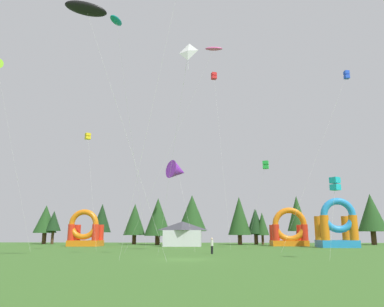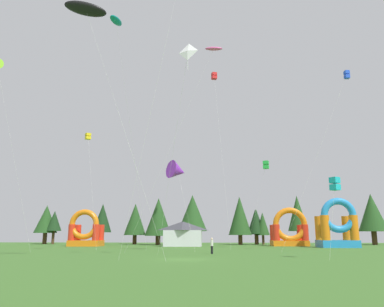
# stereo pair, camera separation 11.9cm
# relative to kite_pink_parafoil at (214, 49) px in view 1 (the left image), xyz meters

# --- Properties ---
(ground_plane) EXTENTS (120.00, 120.00, 0.00)m
(ground_plane) POSITION_rel_kite_pink_parafoil_xyz_m (-2.67, -8.78, -23.11)
(ground_plane) COLOR #3D6B28
(kite_pink_parafoil) EXTENTS (11.09, 1.99, 23.54)m
(kite_pink_parafoil) POSITION_rel_kite_pink_parafoil_xyz_m (0.00, 0.00, 0.00)
(kite_pink_parafoil) COLOR #EA599E
(kite_pink_parafoil) RESTS_ON ground_plane
(kite_blue_box) EXTENTS (9.42, 1.66, 21.39)m
(kite_blue_box) POSITION_rel_kite_pink_parafoil_xyz_m (16.03, 3.11, -2.33)
(kite_blue_box) COLOR blue
(kite_blue_box) RESTS_ON ground_plane
(kite_black_parafoil) EXTENTS (9.00, 2.19, 21.71)m
(kite_black_parafoil) POSITION_rel_kite_pink_parafoil_xyz_m (-10.90, -12.24, -2.29)
(kite_black_parafoil) COLOR black
(kite_black_parafoil) RESTS_ON ground_plane
(kite_red_box) EXTENTS (2.44, 6.43, 28.22)m
(kite_red_box) POSITION_rel_kite_pink_parafoil_xyz_m (0.15, 18.11, 4.48)
(kite_red_box) COLOR red
(kite_red_box) RESTS_ON ground_plane
(kite_yellow_box) EXTENTS (3.91, 4.87, 16.21)m
(kite_yellow_box) POSITION_rel_kite_pink_parafoil_xyz_m (-18.12, 11.08, -7.38)
(kite_yellow_box) COLOR yellow
(kite_yellow_box) RESTS_ON ground_plane
(kite_white_diamond) EXTENTS (4.19, 7.43, 19.35)m
(kite_white_diamond) POSITION_rel_kite_pink_parafoil_xyz_m (-2.47, -8.27, -4.52)
(kite_white_diamond) COLOR white
(kite_white_diamond) RESTS_ON ground_plane
(kite_teal_parafoil) EXTENTS (3.01, 11.83, 26.09)m
(kite_teal_parafoil) POSITION_rel_kite_pink_parafoil_xyz_m (-10.96, -2.53, 2.47)
(kite_teal_parafoil) COLOR #0C7F7A
(kite_teal_parafoil) RESTS_ON ground_plane
(kite_purple_delta) EXTENTS (4.10, 4.68, 11.35)m
(kite_purple_delta) POSITION_rel_kite_pink_parafoil_xyz_m (-4.77, 7.45, -13.10)
(kite_purple_delta) COLOR purple
(kite_purple_delta) RESTS_ON ground_plane
(kite_green_box) EXTENTS (3.48, 1.45, 12.52)m
(kite_green_box) POSITION_rel_kite_pink_parafoil_xyz_m (7.52, 14.44, -11.17)
(kite_green_box) COLOR green
(kite_green_box) RESTS_ON ground_plane
(kite_cyan_box) EXTENTS (1.63, 1.32, 6.80)m
(kite_cyan_box) POSITION_rel_kite_pink_parafoil_xyz_m (10.16, -7.91, -16.87)
(kite_cyan_box) COLOR #19B7CC
(kite_cyan_box) RESTS_ON ground_plane
(person_far_side) EXTENTS (0.40, 0.40, 1.66)m
(person_far_side) POSITION_rel_kite_pink_parafoil_xyz_m (-0.43, 0.14, -22.12)
(person_far_side) COLOR black
(person_far_side) RESTS_ON ground_plane
(inflatable_orange_dome) EXTENTS (5.24, 4.03, 6.10)m
(inflatable_orange_dome) POSITION_rel_kite_pink_parafoil_xyz_m (-21.90, 23.46, -20.94)
(inflatable_orange_dome) COLOR orange
(inflatable_orange_dome) RESTS_ON ground_plane
(inflatable_yellow_castle) EXTENTS (6.00, 4.33, 6.48)m
(inflatable_yellow_castle) POSITION_rel_kite_pink_parafoil_xyz_m (12.74, 26.42, -20.85)
(inflatable_yellow_castle) COLOR orange
(inflatable_yellow_castle) RESTS_ON ground_plane
(inflatable_red_slide) EXTENTS (5.55, 4.63, 7.46)m
(inflatable_red_slide) POSITION_rel_kite_pink_parafoil_xyz_m (18.75, 19.74, -20.32)
(inflatable_red_slide) COLOR #268CD8
(inflatable_red_slide) RESTS_ON ground_plane
(festival_tent) EXTENTS (6.21, 3.80, 4.09)m
(festival_tent) POSITION_rel_kite_pink_parafoil_xyz_m (-5.40, 23.87, -21.06)
(festival_tent) COLOR silver
(festival_tent) RESTS_ON ground_plane
(tree_row_0) EXTENTS (4.65, 4.65, 7.89)m
(tree_row_0) POSITION_rel_kite_pink_parafoil_xyz_m (-34.90, 36.97, -18.10)
(tree_row_0) COLOR #4C331E
(tree_row_0) RESTS_ON ground_plane
(tree_row_1) EXTENTS (3.05, 3.05, 6.65)m
(tree_row_1) POSITION_rel_kite_pink_parafoil_xyz_m (-32.89, 36.32, -18.54)
(tree_row_1) COLOR #4C331E
(tree_row_1) RESTS_ON ground_plane
(tree_row_2) EXTENTS (3.71, 3.71, 7.95)m
(tree_row_2) POSITION_rel_kite_pink_parafoil_xyz_m (-22.42, 34.74, -18.01)
(tree_row_2) COLOR #4C331E
(tree_row_2) RESTS_ON ground_plane
(tree_row_3) EXTENTS (4.41, 4.41, 8.05)m
(tree_row_3) POSITION_rel_kite_pink_parafoil_xyz_m (-16.07, 36.07, -18.22)
(tree_row_3) COLOR #4C331E
(tree_row_3) RESTS_ON ground_plane
(tree_row_4) EXTENTS (5.07, 5.07, 8.79)m
(tree_row_4) POSITION_rel_kite_pink_parafoil_xyz_m (-10.78, 32.04, -17.90)
(tree_row_4) COLOR #4C331E
(tree_row_4) RESTS_ON ground_plane
(tree_row_5) EXTENTS (5.71, 5.71, 9.64)m
(tree_row_5) POSITION_rel_kite_pink_parafoil_xyz_m (-4.41, 34.96, -17.06)
(tree_row_5) COLOR #4C331E
(tree_row_5) RESTS_ON ground_plane
(tree_row_6) EXTENTS (4.48, 4.48, 9.22)m
(tree_row_6) POSITION_rel_kite_pink_parafoil_xyz_m (4.87, 34.49, -17.62)
(tree_row_6) COLOR #4C331E
(tree_row_6) RESTS_ON ground_plane
(tree_row_7) EXTENTS (3.28, 3.28, 6.88)m
(tree_row_7) POSITION_rel_kite_pink_parafoil_xyz_m (8.04, 35.88, -18.69)
(tree_row_7) COLOR #4C331E
(tree_row_7) RESTS_ON ground_plane
(tree_row_8) EXTENTS (3.12, 3.12, 6.92)m
(tree_row_8) POSITION_rel_kite_pink_parafoil_xyz_m (8.27, 36.24, -18.73)
(tree_row_8) COLOR #4C331E
(tree_row_8) RESTS_ON ground_plane
(tree_row_9) EXTENTS (2.63, 2.63, 6.18)m
(tree_row_9) POSITION_rel_kite_pink_parafoil_xyz_m (9.36, 35.41, -19.17)
(tree_row_9) COLOR #4C331E
(tree_row_9) RESTS_ON ground_plane
(tree_row_10) EXTENTS (3.93, 3.93, 9.50)m
(tree_row_10) POSITION_rel_kite_pink_parafoil_xyz_m (16.37, 36.12, -17.13)
(tree_row_10) COLOR #4C331E
(tree_row_10) RESTS_ON ground_plane
(tree_row_11) EXTENTS (5.39, 5.39, 9.68)m
(tree_row_11) POSITION_rel_kite_pink_parafoil_xyz_m (30.31, 34.97, -17.06)
(tree_row_11) COLOR #4C331E
(tree_row_11) RESTS_ON ground_plane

